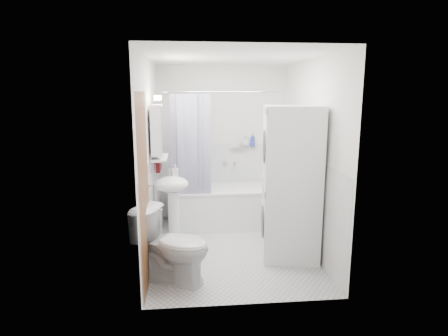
{
  "coord_description": "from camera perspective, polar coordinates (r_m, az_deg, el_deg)",
  "views": [
    {
      "loc": [
        -0.54,
        -4.52,
        1.98
      ],
      "look_at": [
        -0.09,
        0.15,
        1.04
      ],
      "focal_mm": 30.0,
      "sensor_mm": 36.0,
      "label": 1
    }
  ],
  "objects": [
    {
      "name": "tub_spout",
      "position": [
        5.91,
        1.63,
        0.83
      ],
      "size": [
        0.04,
        0.12,
        0.04
      ],
      "primitive_type": "cylinder",
      "rotation": [
        1.57,
        0.0,
        0.0
      ],
      "color": "silver",
      "rests_on": "room_walls"
    },
    {
      "name": "bathtub",
      "position": [
        5.71,
        0.01,
        -5.58
      ],
      "size": [
        1.54,
        0.73,
        0.59
      ],
      "color": "white",
      "rests_on": "ground"
    },
    {
      "name": "shelf",
      "position": [
        4.7,
        -9.75,
        1.56
      ],
      "size": [
        0.18,
        0.54,
        0.02
      ],
      "primitive_type": "cube",
      "color": "silver",
      "rests_on": "room_walls"
    },
    {
      "name": "shampoo_a",
      "position": [
        5.88,
        3.22,
        3.89
      ],
      "size": [
        0.13,
        0.17,
        0.13
      ],
      "primitive_type": "imported",
      "color": "gray",
      "rests_on": "shower_caddy"
    },
    {
      "name": "shower_caddy",
      "position": [
        5.87,
        2.14,
        3.14
      ],
      "size": [
        0.22,
        0.06,
        0.02
      ],
      "primitive_type": "cube",
      "color": "silver",
      "rests_on": "room_walls"
    },
    {
      "name": "shelf_bottle",
      "position": [
        4.54,
        -9.9,
        1.83
      ],
      "size": [
        0.07,
        0.18,
        0.07
      ],
      "primitive_type": "imported",
      "color": "gray",
      "rests_on": "shelf"
    },
    {
      "name": "shelf_cup",
      "position": [
        4.81,
        -9.67,
        2.54
      ],
      "size": [
        0.1,
        0.09,
        0.1
      ],
      "primitive_type": "imported",
      "color": "gray",
      "rests_on": "shelf"
    },
    {
      "name": "room_walls",
      "position": [
        4.58,
        1.26,
        5.09
      ],
      "size": [
        2.6,
        2.6,
        2.6
      ],
      "color": "white",
      "rests_on": "ground"
    },
    {
      "name": "washer_dryer",
      "position": [
        4.56,
        10.11,
        -2.33
      ],
      "size": [
        0.74,
        0.73,
        1.84
      ],
      "rotation": [
        0.0,
        0.0,
        -0.14
      ],
      "color": "white",
      "rests_on": "ground"
    },
    {
      "name": "soap_pump",
      "position": [
        4.88,
        -7.42,
        -1.0
      ],
      "size": [
        0.08,
        0.17,
        0.08
      ],
      "primitive_type": "imported",
      "color": "gray",
      "rests_on": "sink"
    },
    {
      "name": "towel",
      "position": [
        5.11,
        -10.01,
        4.41
      ],
      "size": [
        0.07,
        0.35,
        0.85
      ],
      "color": "#510C1D",
      "rests_on": "room_walls"
    },
    {
      "name": "shower_curtain",
      "position": [
        5.19,
        -5.02,
        3.14
      ],
      "size": [
        0.55,
        0.02,
        1.45
      ],
      "color": "#15164C",
      "rests_on": "curtain_rod"
    },
    {
      "name": "medicine_cabinet",
      "position": [
        4.65,
        -10.08,
        5.99
      ],
      "size": [
        0.13,
        0.5,
        0.71
      ],
      "color": "white",
      "rests_on": "room_walls"
    },
    {
      "name": "curtain_rod",
      "position": [
        5.16,
        0.34,
        11.5
      ],
      "size": [
        1.72,
        0.02,
        0.02
      ],
      "primitive_type": "cylinder",
      "rotation": [
        0.0,
        1.57,
        0.0
      ],
      "color": "silver",
      "rests_on": "room_walls"
    },
    {
      "name": "wainscot",
      "position": [
        5.04,
        0.82,
        -4.63
      ],
      "size": [
        1.98,
        2.58,
        2.58
      ],
      "color": "white",
      "rests_on": "ground"
    },
    {
      "name": "door",
      "position": [
        4.11,
        -11.13,
        -2.74
      ],
      "size": [
        0.05,
        2.0,
        2.0
      ],
      "color": "brown",
      "rests_on": "ground"
    },
    {
      "name": "floor",
      "position": [
        4.96,
        1.18,
        -12.23
      ],
      "size": [
        2.6,
        2.6,
        0.0
      ],
      "primitive_type": "plane",
      "color": "silver",
      "rests_on": "ground"
    },
    {
      "name": "shampoo_b",
      "position": [
        5.9,
        4.37,
        3.65
      ],
      "size": [
        0.08,
        0.21,
        0.08
      ],
      "primitive_type": "imported",
      "color": "#2B3AAC",
      "rests_on": "shower_caddy"
    },
    {
      "name": "sink",
      "position": [
        4.83,
        -7.91,
        -4.15
      ],
      "size": [
        0.44,
        0.37,
        1.04
      ],
      "color": "white",
      "rests_on": "ground"
    },
    {
      "name": "toilet",
      "position": [
        4.08,
        -7.81,
        -11.68
      ],
      "size": [
        0.92,
        0.75,
        0.79
      ],
      "primitive_type": "imported",
      "rotation": [
        0.0,
        0.0,
        1.14
      ],
      "color": "white",
      "rests_on": "ground"
    }
  ]
}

